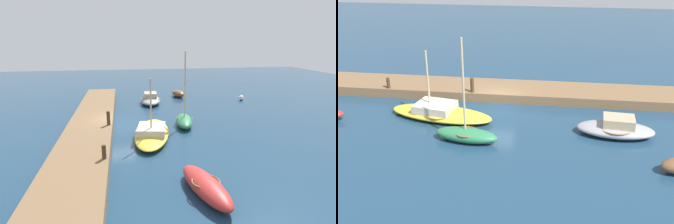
% 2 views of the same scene
% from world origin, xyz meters
% --- Properties ---
extents(ground_plane, '(84.00, 84.00, 0.00)m').
position_xyz_m(ground_plane, '(0.00, 0.00, 0.00)').
color(ground_plane, navy).
extents(dock_platform, '(27.16, 3.30, 0.65)m').
position_xyz_m(dock_platform, '(0.00, -2.12, 0.32)').
color(dock_platform, brown).
rests_on(dock_platform, ground_plane).
extents(sailboat_yellow, '(7.08, 3.52, 4.32)m').
position_xyz_m(sailboat_yellow, '(3.19, 2.33, 0.38)').
color(sailboat_yellow, gold).
rests_on(sailboat_yellow, ground_plane).
extents(motorboat_grey, '(4.55, 2.41, 1.16)m').
position_xyz_m(motorboat_grey, '(-7.55, 3.35, 0.45)').
color(motorboat_grey, '#939399').
rests_on(motorboat_grey, ground_plane).
extents(rowboat_green, '(3.78, 1.76, 5.90)m').
position_xyz_m(rowboat_green, '(0.83, 5.22, 0.45)').
color(rowboat_green, '#2D7A4C').
rests_on(rowboat_green, ground_plane).
extents(rowboat_red, '(4.32, 2.04, 0.83)m').
position_xyz_m(rowboat_red, '(11.07, 3.92, 0.42)').
color(rowboat_red, '#B72D28').
rests_on(rowboat_red, ground_plane).
extents(dinghy_brown, '(2.75, 1.69, 0.82)m').
position_xyz_m(dinghy_brown, '(-10.47, 7.00, 0.42)').
color(dinghy_brown, brown).
rests_on(dinghy_brown, ground_plane).
extents(mooring_post_west, '(0.25, 0.25, 1.04)m').
position_xyz_m(mooring_post_west, '(1.74, -0.72, 1.17)').
color(mooring_post_west, '#47331E').
rests_on(mooring_post_west, dock_platform).
extents(mooring_post_mid_west, '(0.23, 0.23, 0.76)m').
position_xyz_m(mooring_post_mid_west, '(7.81, -0.72, 1.03)').
color(mooring_post_mid_west, '#47331E').
rests_on(mooring_post_mid_west, dock_platform).
extents(marker_buoy, '(0.57, 0.57, 0.57)m').
position_xyz_m(marker_buoy, '(-7.36, 13.71, 0.29)').
color(marker_buoy, silver).
rests_on(marker_buoy, ground_plane).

